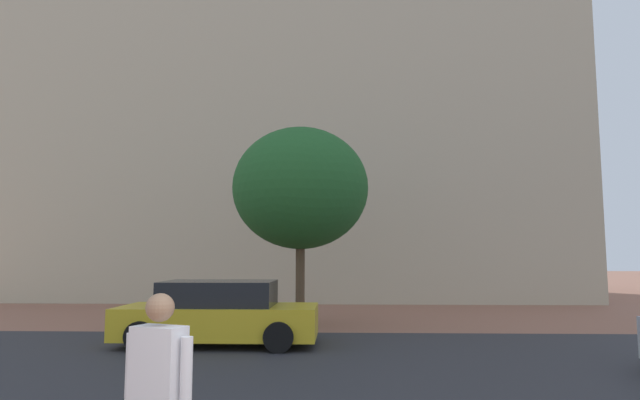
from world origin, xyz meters
TOP-DOWN VIEW (x-y plane):
  - ground_plane at (0.00, 10.00)m, footprint 120.00×120.00m
  - street_asphalt_strip at (0.00, 7.98)m, footprint 120.00×7.23m
  - landmark_building at (-2.99, 26.08)m, footprint 27.85×13.08m
  - person_skater at (-1.38, 1.43)m, footprint 0.58×0.38m
  - car_yellow at (-2.74, 9.57)m, footprint 4.47×2.10m
  - tree_curb_far at (-1.11, 12.75)m, footprint 3.97×3.97m

SIDE VIEW (x-z plane):
  - ground_plane at x=0.00m, z-range 0.00..0.00m
  - street_asphalt_strip at x=0.00m, z-range 0.00..0.00m
  - car_yellow at x=-2.74m, z-range -0.03..1.41m
  - person_skater at x=-1.38m, z-range 0.10..1.83m
  - tree_curb_far at x=-1.11m, z-range 1.10..6.88m
  - landmark_building at x=-2.99m, z-range -5.71..28.56m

